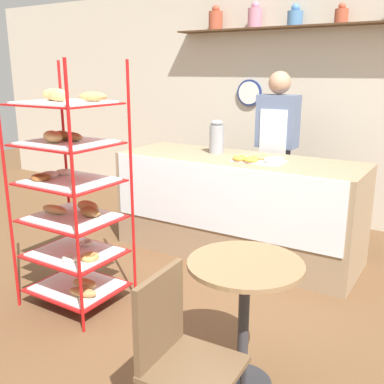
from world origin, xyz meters
TOP-DOWN VIEW (x-y plane):
  - ground_plane at (0.00, 0.00)m, footprint 14.00×14.00m
  - back_wall at (-0.00, 2.67)m, footprint 10.00×0.30m
  - display_counter at (0.00, 1.24)m, footprint 2.30×0.80m
  - pastry_rack at (-0.60, -0.26)m, footprint 0.70×0.58m
  - person_worker at (0.12, 1.89)m, footprint 0.40×0.23m
  - cafe_table at (0.89, -0.46)m, footprint 0.62×0.62m
  - cafe_chair at (0.83, -1.02)m, footprint 0.40×0.40m
  - coffee_carafe at (-0.29, 1.35)m, footprint 0.14×0.14m
  - donut_tray_counter at (0.24, 1.16)m, footprint 0.44×0.28m

SIDE VIEW (x-z plane):
  - ground_plane at x=0.00m, z-range 0.00..0.00m
  - display_counter at x=0.00m, z-range 0.00..0.95m
  - cafe_chair at x=0.83m, z-range 0.10..0.99m
  - cafe_table at x=0.89m, z-range 0.18..0.94m
  - pastry_rack at x=-0.60m, z-range -0.04..1.75m
  - person_worker at x=0.12m, z-range 0.09..1.81m
  - donut_tray_counter at x=0.24m, z-range 0.94..0.99m
  - coffee_carafe at x=-0.29m, z-range 0.94..1.26m
  - back_wall at x=0.00m, z-range 0.02..2.72m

